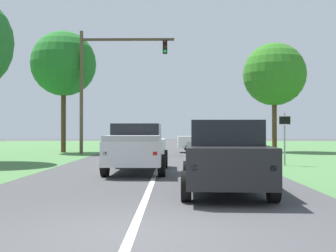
{
  "coord_description": "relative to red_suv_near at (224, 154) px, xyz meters",
  "views": [
    {
      "loc": [
        0.67,
        -6.72,
        1.67
      ],
      "look_at": [
        0.39,
        15.71,
        1.88
      ],
      "focal_mm": 44.74,
      "sensor_mm": 36.0,
      "label": 1
    }
  ],
  "objects": [
    {
      "name": "traffic_light",
      "position": [
        -6.24,
        17.78,
        4.54
      ],
      "size": [
        6.62,
        0.4,
        8.6
      ],
      "color": "brown",
      "rests_on": "ground_plane"
    },
    {
      "name": "ground_plane",
      "position": [
        -2.05,
        7.97,
        -1.01
      ],
      "size": [
        120.0,
        120.0,
        0.0
      ],
      "primitive_type": "plane",
      "color": "#424244"
    },
    {
      "name": "crossing_suv_far",
      "position": [
        1.22,
        19.72,
        -0.06
      ],
      "size": [
        4.42,
        2.17,
        1.81
      ],
      "color": "silver",
      "rests_on": "ground_plane"
    },
    {
      "name": "pickup_truck_lead",
      "position": [
        -2.79,
        5.17,
        -0.03
      ],
      "size": [
        2.34,
        5.4,
        1.91
      ],
      "color": "silver",
      "rests_on": "ground_plane"
    },
    {
      "name": "lane_centre_stripe",
      "position": [
        -2.05,
        -3.03,
        -1.0
      ],
      "size": [
        0.16,
        43.15,
        0.01
      ],
      "primitive_type": "cube",
      "color": "white",
      "rests_on": "ground_plane"
    },
    {
      "name": "red_suv_near",
      "position": [
        0.0,
        0.0,
        0.0
      ],
      "size": [
        2.4,
        5.05,
        1.91
      ],
      "color": "black",
      "rests_on": "ground_plane"
    },
    {
      "name": "keep_moving_sign",
      "position": [
        3.85,
        8.32,
        0.58
      ],
      "size": [
        0.6,
        0.09,
        2.47
      ],
      "color": "gray",
      "rests_on": "ground_plane"
    },
    {
      "name": "extra_tree_2",
      "position": [
        -9.54,
        19.63,
        5.59
      ],
      "size": [
        4.81,
        4.81,
        9.02
      ],
      "color": "#4C351E",
      "rests_on": "ground_plane"
    },
    {
      "name": "oak_tree_right",
      "position": [
        6.39,
        20.81,
        4.93
      ],
      "size": [
        4.8,
        4.8,
        8.35
      ],
      "color": "#4C351E",
      "rests_on": "ground_plane"
    }
  ]
}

